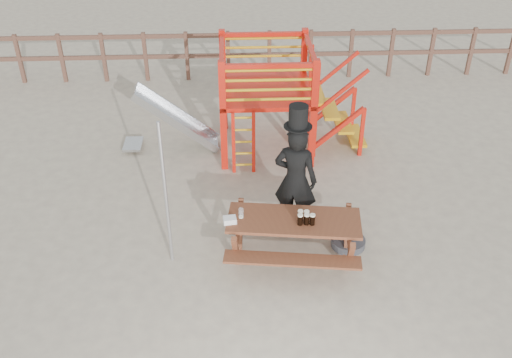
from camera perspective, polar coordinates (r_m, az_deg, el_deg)
name	(u,v)px	position (r m, az deg, el deg)	size (l,w,h in m)	color
ground	(266,268)	(8.42, 1.03, -8.87)	(60.00, 60.00, 0.00)	#BCAE92
back_fence	(249,50)	(14.13, -0.73, 12.80)	(15.09, 0.09, 1.20)	brown
playground_fort	(262,97)	(10.85, 0.57, 8.24)	(4.71, 1.84, 2.10)	red
picnic_table	(293,234)	(8.29, 3.75, -5.53)	(2.04, 1.53, 0.73)	brown
man_with_hat	(296,177)	(8.60, 3.99, 0.16)	(0.77, 0.64, 2.16)	black
metal_pole	(166,196)	(7.95, -9.01, -1.69)	(0.05, 0.05, 2.29)	#B2B2B7
parasol_base	(348,242)	(8.88, 9.19, -6.26)	(0.52, 0.52, 0.22)	#38383D
paper_bag	(230,220)	(8.04, -2.63, -4.12)	(0.18, 0.14, 0.08)	white
stout_pints	(305,218)	(8.02, 4.94, -3.89)	(0.25, 0.18, 0.17)	black
empty_glasses	(241,214)	(8.11, -1.51, -3.47)	(0.07, 0.07, 0.15)	silver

